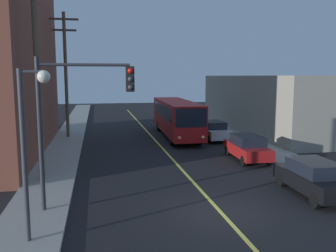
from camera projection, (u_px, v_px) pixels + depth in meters
ground_plane at (221, 212)px, 14.50m from camera, size 120.00×120.00×0.00m
sidewalk_left at (59, 161)px, 22.83m from camera, size 2.50×90.00×0.15m
sidewalk_right at (271, 152)px, 25.60m from camera, size 2.50×90.00×0.15m
lane_stripe_center at (158, 144)px, 29.08m from camera, size 0.16×60.00×0.01m
building_right_warehouse at (293, 103)px, 36.13m from camera, size 12.00×20.61×5.46m
city_bus at (176, 116)px, 32.47m from camera, size 2.92×12.22×3.20m
parked_car_black at (314, 177)px, 16.43m from camera, size 1.93×4.45×1.62m
parked_car_red at (247, 147)px, 23.39m from camera, size 1.97×4.47×1.62m
parked_car_silver at (213, 130)px, 30.74m from camera, size 1.86×4.42×1.62m
utility_pole_near at (36, 52)px, 17.75m from camera, size 2.40×0.28×11.83m
utility_pole_mid at (66, 70)px, 30.80m from camera, size 2.40×0.28×10.60m
traffic_signal_left_corner at (80, 105)px, 14.08m from camera, size 3.75×0.48×6.00m
street_lamp_left at (30, 130)px, 11.22m from camera, size 0.98×0.40×5.50m
fire_hydrant at (311, 164)px, 20.06m from camera, size 0.44×0.26×0.84m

